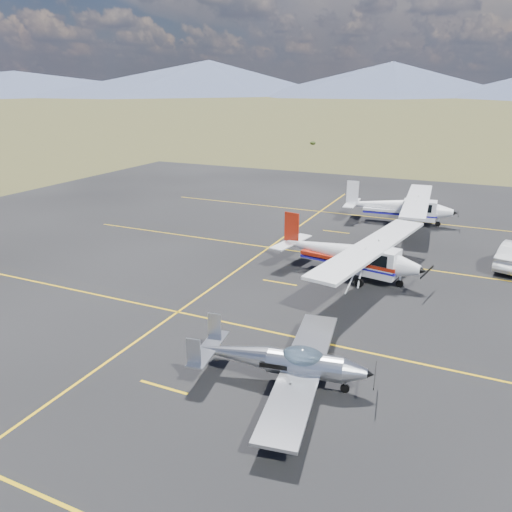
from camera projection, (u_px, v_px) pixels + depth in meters
The scene contains 5 objects.
ground at pixel (278, 360), 19.63m from camera, with size 1600.00×1600.00×0.00m, color #383D1C.
apron at pixel (330, 295), 25.64m from camera, with size 72.00×72.00×0.02m, color black.
aircraft_low_wing at pixel (285, 361), 17.77m from camera, with size 6.31×8.73×1.89m.
aircraft_cessna at pixel (350, 253), 27.74m from camera, with size 7.64×12.48×3.15m.
aircraft_plain at pixel (400, 206), 38.59m from camera, with size 7.36×12.24×3.09m.
Camera 1 is at (6.42, -16.03, 10.23)m, focal length 35.00 mm.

